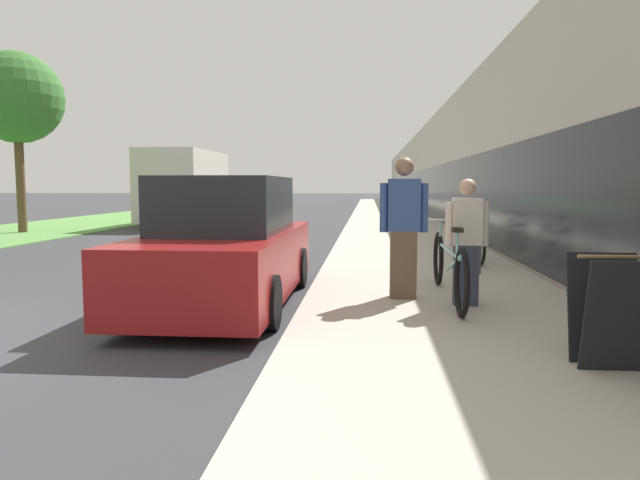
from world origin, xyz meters
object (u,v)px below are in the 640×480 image
at_px(tandem_bicycle, 448,267).
at_px(person_rider, 466,242).
at_px(cruiser_bike_nearest, 475,242).
at_px(moving_truck, 189,188).
at_px(sandwich_board_sign, 612,311).
at_px(parked_sedan_curbside, 227,248).
at_px(bike_rack_hoop, 477,241).
at_px(cruiser_bike_middle, 460,232).
at_px(street_tree_far, 16,98).
at_px(person_bystander, 404,228).

bearing_deg(tandem_bicycle, person_rider, -67.15).
relative_size(cruiser_bike_nearest, moving_truck, 0.27).
xyz_separation_m(cruiser_bike_nearest, sandwich_board_sign, (-0.10, -6.31, 0.07)).
distance_m(person_rider, parked_sedan_curbside, 3.02).
relative_size(bike_rack_hoop, cruiser_bike_middle, 0.48).
bearing_deg(person_rider, cruiser_bike_middle, 81.71).
relative_size(tandem_bicycle, bike_rack_hoop, 3.38).
bearing_deg(sandwich_board_sign, street_tree_far, 135.21).
distance_m(sandwich_board_sign, parked_sedan_curbside, 4.59).
relative_size(person_bystander, street_tree_far, 0.31).
distance_m(person_bystander, sandwich_board_sign, 3.10).
bearing_deg(sandwich_board_sign, tandem_bicycle, 108.75).
relative_size(tandem_bicycle, moving_truck, 0.44).
xyz_separation_m(person_rider, street_tree_far, (-12.44, 10.79, 3.46)).
bearing_deg(street_tree_far, bike_rack_hoop, -31.60).
bearing_deg(cruiser_bike_middle, street_tree_far, 161.90).
relative_size(person_rider, sandwich_board_sign, 1.69).
bearing_deg(person_rider, moving_truck, 118.41).
xyz_separation_m(bike_rack_hoop, parked_sedan_curbside, (-3.64, -2.42, 0.12)).
bearing_deg(person_bystander, tandem_bicycle, -1.73).
bearing_deg(sandwich_board_sign, parked_sedan_curbside, 144.95).
height_order(moving_truck, street_tree_far, street_tree_far).
bearing_deg(street_tree_far, parked_sedan_curbside, -47.95).
relative_size(person_bystander, moving_truck, 0.27).
bearing_deg(person_bystander, bike_rack_hoop, 60.00).
bearing_deg(moving_truck, person_rider, -61.59).
height_order(person_bystander, sandwich_board_sign, person_bystander).
bearing_deg(person_rider, street_tree_far, 139.06).
height_order(person_rider, bike_rack_hoop, person_rider).
height_order(tandem_bicycle, person_rider, person_rider).
xyz_separation_m(person_rider, person_bystander, (-0.72, 0.38, 0.14)).
distance_m(tandem_bicycle, sandwich_board_sign, 2.82).
bearing_deg(tandem_bicycle, bike_rack_hoop, 71.56).
bearing_deg(person_bystander, street_tree_far, 138.38).
relative_size(tandem_bicycle, parked_sedan_curbside, 0.66).
xyz_separation_m(cruiser_bike_middle, street_tree_far, (-13.38, 4.37, 3.86)).
relative_size(sandwich_board_sign, street_tree_far, 0.15).
height_order(person_rider, moving_truck, moving_truck).
relative_size(parked_sedan_curbside, moving_truck, 0.67).
relative_size(person_bystander, bike_rack_hoop, 2.12).
bearing_deg(parked_sedan_curbside, cruiser_bike_middle, 57.13).
bearing_deg(person_rider, tandem_bicycle, 112.85).
bearing_deg(tandem_bicycle, person_bystander, 178.27).
distance_m(person_rider, cruiser_bike_nearest, 4.11).
distance_m(tandem_bicycle, moving_truck, 17.05).
distance_m(bike_rack_hoop, street_tree_far, 15.80).
bearing_deg(street_tree_far, tandem_bicycle, -40.32).
xyz_separation_m(person_rider, cruiser_bike_middle, (0.94, 6.42, -0.40)).
distance_m(tandem_bicycle, person_rider, 0.53).
xyz_separation_m(person_rider, moving_truck, (-8.29, 15.32, 0.58)).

